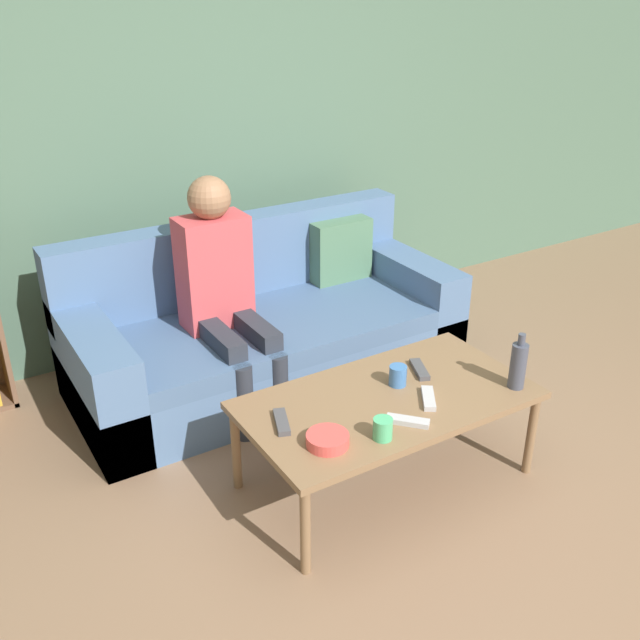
{
  "coord_description": "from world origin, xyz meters",
  "views": [
    {
      "loc": [
        -1.59,
        -1.39,
        2.0
      ],
      "look_at": [
        -0.03,
        1.14,
        0.57
      ],
      "focal_mm": 40.0,
      "sensor_mm": 36.0,
      "label": 1
    }
  ],
  "objects_px": {
    "tv_remote_3": "(282,422)",
    "couch": "(264,331)",
    "cup_near": "(383,429)",
    "cup_far": "(398,376)",
    "tv_remote_0": "(408,421)",
    "bottle": "(518,365)",
    "coffee_table": "(388,404)",
    "snack_bowl": "(328,440)",
    "tv_remote_2": "(420,369)",
    "tv_remote_1": "(428,398)",
    "person_adult": "(221,281)"
  },
  "relations": [
    {
      "from": "cup_far",
      "to": "bottle",
      "type": "distance_m",
      "value": 0.51
    },
    {
      "from": "couch",
      "to": "cup_far",
      "type": "xyz_separation_m",
      "value": [
        0.11,
        -1.03,
        0.2
      ]
    },
    {
      "from": "cup_far",
      "to": "tv_remote_0",
      "type": "height_order",
      "value": "cup_far"
    },
    {
      "from": "tv_remote_1",
      "to": "snack_bowl",
      "type": "relative_size",
      "value": 1.02
    },
    {
      "from": "cup_far",
      "to": "tv_remote_2",
      "type": "distance_m",
      "value": 0.16
    },
    {
      "from": "tv_remote_1",
      "to": "bottle",
      "type": "relative_size",
      "value": 0.66
    },
    {
      "from": "cup_near",
      "to": "cup_far",
      "type": "relative_size",
      "value": 0.95
    },
    {
      "from": "tv_remote_2",
      "to": "tv_remote_1",
      "type": "bearing_deg",
      "value": -97.55
    },
    {
      "from": "tv_remote_1",
      "to": "snack_bowl",
      "type": "height_order",
      "value": "snack_bowl"
    },
    {
      "from": "person_adult",
      "to": "tv_remote_1",
      "type": "distance_m",
      "value": 1.21
    },
    {
      "from": "snack_bowl",
      "to": "coffee_table",
      "type": "bearing_deg",
      "value": 21.26
    },
    {
      "from": "coffee_table",
      "to": "cup_far",
      "type": "bearing_deg",
      "value": 32.56
    },
    {
      "from": "tv_remote_3",
      "to": "bottle",
      "type": "xyz_separation_m",
      "value": [
        0.99,
        -0.27,
        0.1
      ]
    },
    {
      "from": "person_adult",
      "to": "tv_remote_0",
      "type": "bearing_deg",
      "value": -79.26
    },
    {
      "from": "cup_near",
      "to": "tv_remote_3",
      "type": "xyz_separation_m",
      "value": [
        -0.28,
        0.28,
        -0.03
      ]
    },
    {
      "from": "cup_far",
      "to": "bottle",
      "type": "xyz_separation_m",
      "value": [
        0.42,
        -0.28,
        0.06
      ]
    },
    {
      "from": "tv_remote_1",
      "to": "person_adult",
      "type": "bearing_deg",
      "value": 144.89
    },
    {
      "from": "couch",
      "to": "person_adult",
      "type": "height_order",
      "value": "person_adult"
    },
    {
      "from": "tv_remote_1",
      "to": "snack_bowl",
      "type": "bearing_deg",
      "value": -140.76
    },
    {
      "from": "couch",
      "to": "cup_near",
      "type": "relative_size",
      "value": 24.06
    },
    {
      "from": "cup_near",
      "to": "bottle",
      "type": "relative_size",
      "value": 0.34
    },
    {
      "from": "tv_remote_2",
      "to": "bottle",
      "type": "relative_size",
      "value": 0.69
    },
    {
      "from": "tv_remote_3",
      "to": "couch",
      "type": "bearing_deg",
      "value": 86.87
    },
    {
      "from": "couch",
      "to": "bottle",
      "type": "distance_m",
      "value": 1.43
    },
    {
      "from": "tv_remote_3",
      "to": "bottle",
      "type": "distance_m",
      "value": 1.03
    },
    {
      "from": "cup_near",
      "to": "tv_remote_2",
      "type": "height_order",
      "value": "cup_near"
    },
    {
      "from": "tv_remote_1",
      "to": "tv_remote_3",
      "type": "relative_size",
      "value": 0.95
    },
    {
      "from": "coffee_table",
      "to": "cup_far",
      "type": "distance_m",
      "value": 0.14
    },
    {
      "from": "tv_remote_1",
      "to": "tv_remote_3",
      "type": "distance_m",
      "value": 0.62
    },
    {
      "from": "couch",
      "to": "cup_near",
      "type": "bearing_deg",
      "value": -97.58
    },
    {
      "from": "person_adult",
      "to": "tv_remote_1",
      "type": "relative_size",
      "value": 6.93
    },
    {
      "from": "tv_remote_3",
      "to": "snack_bowl",
      "type": "distance_m",
      "value": 0.22
    },
    {
      "from": "cup_far",
      "to": "tv_remote_0",
      "type": "distance_m",
      "value": 0.3
    },
    {
      "from": "person_adult",
      "to": "tv_remote_0",
      "type": "distance_m",
      "value": 1.25
    },
    {
      "from": "couch",
      "to": "tv_remote_3",
      "type": "bearing_deg",
      "value": -113.82
    },
    {
      "from": "person_adult",
      "to": "tv_remote_2",
      "type": "xyz_separation_m",
      "value": [
        0.54,
        -0.91,
        -0.22
      ]
    },
    {
      "from": "cup_far",
      "to": "tv_remote_2",
      "type": "bearing_deg",
      "value": 14.18
    },
    {
      "from": "person_adult",
      "to": "tv_remote_3",
      "type": "height_order",
      "value": "person_adult"
    },
    {
      "from": "bottle",
      "to": "couch",
      "type": "bearing_deg",
      "value": 112.18
    },
    {
      "from": "tv_remote_1",
      "to": "cup_near",
      "type": "bearing_deg",
      "value": -125.5
    },
    {
      "from": "person_adult",
      "to": "bottle",
      "type": "distance_m",
      "value": 1.47
    },
    {
      "from": "couch",
      "to": "snack_bowl",
      "type": "relative_size",
      "value": 12.55
    },
    {
      "from": "cup_near",
      "to": "bottle",
      "type": "xyz_separation_m",
      "value": [
        0.71,
        0.01,
        0.06
      ]
    },
    {
      "from": "coffee_table",
      "to": "tv_remote_3",
      "type": "xyz_separation_m",
      "value": [
        -0.47,
        0.06,
        0.05
      ]
    },
    {
      "from": "person_adult",
      "to": "tv_remote_0",
      "type": "xyz_separation_m",
      "value": [
        0.24,
        -1.2,
        -0.22
      ]
    },
    {
      "from": "cup_near",
      "to": "coffee_table",
      "type": "bearing_deg",
      "value": 49.43
    },
    {
      "from": "coffee_table",
      "to": "tv_remote_0",
      "type": "bearing_deg",
      "value": -104.46
    },
    {
      "from": "cup_far",
      "to": "tv_remote_1",
      "type": "distance_m",
      "value": 0.18
    },
    {
      "from": "coffee_table",
      "to": "tv_remote_3",
      "type": "relative_size",
      "value": 6.97
    },
    {
      "from": "couch",
      "to": "cup_near",
      "type": "distance_m",
      "value": 1.34
    }
  ]
}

